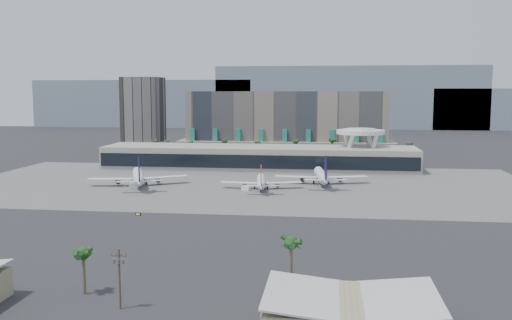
# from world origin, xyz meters

# --- Properties ---
(ground) EXTENTS (900.00, 900.00, 0.00)m
(ground) POSITION_xyz_m (0.00, 0.00, 0.00)
(ground) COLOR #232326
(ground) RESTS_ON ground
(apron_pad) EXTENTS (260.00, 130.00, 0.06)m
(apron_pad) POSITION_xyz_m (0.00, 55.00, 0.03)
(apron_pad) COLOR #5B5B59
(apron_pad) RESTS_ON ground
(mountain_ridge) EXTENTS (680.00, 60.00, 70.00)m
(mountain_ridge) POSITION_xyz_m (27.88, 470.00, 29.89)
(mountain_ridge) COLOR gray
(mountain_ridge) RESTS_ON ground
(hotel) EXTENTS (140.00, 30.00, 42.00)m
(hotel) POSITION_xyz_m (10.00, 174.41, 16.81)
(hotel) COLOR gray
(hotel) RESTS_ON ground
(office_tower) EXTENTS (30.00, 30.00, 52.00)m
(office_tower) POSITION_xyz_m (-95.00, 200.00, 22.94)
(office_tower) COLOR black
(office_tower) RESTS_ON ground
(terminal) EXTENTS (170.00, 32.50, 14.50)m
(terminal) POSITION_xyz_m (0.00, 109.84, 6.52)
(terminal) COLOR #B5AC9F
(terminal) RESTS_ON ground
(saucer_structure) EXTENTS (26.00, 26.00, 21.89)m
(saucer_structure) POSITION_xyz_m (55.00, 116.00, 18.45)
(saucer_structure) COLOR white
(saucer_structure) RESTS_ON ground
(palm_row) EXTENTS (157.80, 2.80, 13.10)m
(palm_row) POSITION_xyz_m (7.00, 145.00, 10.50)
(palm_row) COLOR brown
(palm_row) RESTS_ON ground
(hangar_right) EXTENTS (30.55, 20.60, 6.89)m
(hangar_right) POSITION_xyz_m (42.00, -100.00, 2.95)
(hangar_right) COLOR #9B9067
(hangar_right) RESTS_ON ground
(utility_pole) EXTENTS (3.20, 0.85, 12.00)m
(utility_pole) POSITION_xyz_m (-2.00, -96.09, 7.14)
(utility_pole) COLOR #4C3826
(utility_pole) RESTS_ON ground
(airliner_left) EXTENTS (42.31, 43.70, 15.78)m
(airliner_left) POSITION_xyz_m (-46.58, 45.19, 3.98)
(airliner_left) COLOR white
(airliner_left) RESTS_ON ground
(airliner_centre) EXTENTS (35.36, 36.59, 12.65)m
(airliner_centre) POSITION_xyz_m (9.03, 43.47, 3.19)
(airliner_centre) COLOR white
(airliner_centre) RESTS_ON ground
(airliner_right) EXTENTS (42.63, 44.07, 15.22)m
(airliner_right) POSITION_xyz_m (34.77, 59.96, 3.84)
(airliner_right) COLOR white
(airliner_right) RESTS_ON ground
(service_vehicle_a) EXTENTS (4.60, 3.37, 2.03)m
(service_vehicle_a) POSITION_xyz_m (-46.84, 40.19, 1.01)
(service_vehicle_a) COLOR white
(service_vehicle_a) RESTS_ON ground
(service_vehicle_b) EXTENTS (4.13, 3.36, 1.85)m
(service_vehicle_b) POSITION_xyz_m (3.21, 38.63, 0.93)
(service_vehicle_b) COLOR white
(service_vehicle_b) RESTS_ON ground
(taxiway_sign) EXTENTS (2.11, 0.93, 0.96)m
(taxiway_sign) POSITION_xyz_m (-26.36, -14.49, 0.48)
(taxiway_sign) COLOR black
(taxiway_sign) RESTS_ON ground
(near_palm_a) EXTENTS (6.00, 6.00, 10.14)m
(near_palm_a) POSITION_xyz_m (-12.32, -89.13, 7.34)
(near_palm_a) COLOR brown
(near_palm_a) RESTS_ON ground
(near_palm_b) EXTENTS (6.00, 6.00, 12.46)m
(near_palm_b) POSITION_xyz_m (30.36, -84.22, 9.62)
(near_palm_b) COLOR brown
(near_palm_b) RESTS_ON ground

